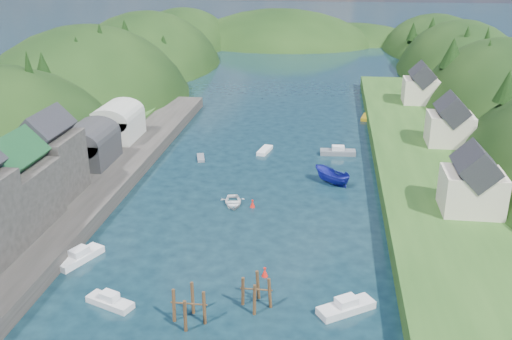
# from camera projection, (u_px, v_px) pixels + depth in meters

# --- Properties ---
(ground) EXTENTS (600.00, 600.00, 0.00)m
(ground) POSITION_uv_depth(u_px,v_px,m) (273.00, 146.00, 99.44)
(ground) COLOR black
(ground) RESTS_ON ground
(hillside_left) EXTENTS (44.00, 245.56, 52.00)m
(hillside_left) POSITION_uv_depth(u_px,v_px,m) (89.00, 136.00, 130.98)
(hillside_left) COLOR black
(hillside_left) RESTS_ON ground
(hillside_right) EXTENTS (36.00, 245.56, 48.00)m
(hillside_right) POSITION_uv_depth(u_px,v_px,m) (497.00, 151.00, 119.71)
(hillside_right) COLOR black
(hillside_right) RESTS_ON ground
(far_hills) EXTENTS (103.00, 68.00, 44.00)m
(far_hills) POSITION_uv_depth(u_px,v_px,m) (309.00, 70.00, 217.81)
(far_hills) COLOR black
(far_hills) RESTS_ON ground
(hill_trees) EXTENTS (90.24, 149.05, 12.55)m
(hill_trees) POSITION_uv_depth(u_px,v_px,m) (282.00, 67.00, 108.78)
(hill_trees) COLOR black
(hill_trees) RESTS_ON ground
(quay_left) EXTENTS (12.00, 110.00, 2.00)m
(quay_left) POSITION_uv_depth(u_px,v_px,m) (66.00, 205.00, 74.30)
(quay_left) COLOR #2D2B28
(quay_left) RESTS_ON ground
(terrace_left_grass) EXTENTS (12.00, 110.00, 2.50)m
(terrace_left_grass) POSITION_uv_depth(u_px,v_px,m) (15.00, 200.00, 75.07)
(terrace_left_grass) COLOR #234719
(terrace_left_grass) RESTS_ON ground
(boat_sheds) EXTENTS (7.00, 21.00, 7.50)m
(boat_sheds) POSITION_uv_depth(u_px,v_px,m) (103.00, 130.00, 90.56)
(boat_sheds) COLOR #2D2D30
(boat_sheds) RESTS_ON quay_left
(terrace_right) EXTENTS (16.00, 120.00, 2.40)m
(terrace_right) POSITION_uv_depth(u_px,v_px,m) (429.00, 167.00, 86.70)
(terrace_right) COLOR #234719
(terrace_right) RESTS_ON ground
(right_bank_cottages) EXTENTS (9.00, 59.24, 8.41)m
(right_bank_cottages) POSITION_uv_depth(u_px,v_px,m) (443.00, 123.00, 92.35)
(right_bank_cottages) COLOR beige
(right_bank_cottages) RESTS_ON terrace_right
(piling_cluster_near) EXTENTS (3.42, 3.17, 3.90)m
(piling_cluster_near) POSITION_uv_depth(u_px,v_px,m) (189.00, 309.00, 52.06)
(piling_cluster_near) COLOR #382314
(piling_cluster_near) RESTS_ON ground
(piling_cluster_far) EXTENTS (3.12, 2.92, 3.73)m
(piling_cluster_far) POSITION_uv_depth(u_px,v_px,m) (256.00, 295.00, 54.41)
(piling_cluster_far) COLOR #382314
(piling_cluster_far) RESTS_ON ground
(channel_buoy_near) EXTENTS (0.70, 0.70, 1.10)m
(channel_buoy_near) POSITION_uv_depth(u_px,v_px,m) (265.00, 272.00, 59.71)
(channel_buoy_near) COLOR red
(channel_buoy_near) RESTS_ON ground
(channel_buoy_far) EXTENTS (0.70, 0.70, 1.10)m
(channel_buoy_far) POSITION_uv_depth(u_px,v_px,m) (252.00, 204.00, 75.80)
(channel_buoy_far) COLOR red
(channel_buoy_far) RESTS_ON ground
(moored_boats) EXTENTS (37.19, 86.88, 2.40)m
(moored_boats) POSITION_uv_depth(u_px,v_px,m) (239.00, 230.00, 68.22)
(moored_boats) COLOR navy
(moored_boats) RESTS_ON ground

